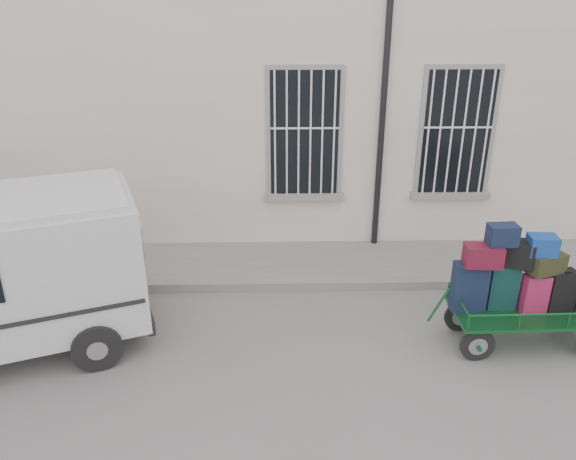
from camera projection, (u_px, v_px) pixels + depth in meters
The scene contains 4 objects.
ground at pixel (341, 338), 8.05m from camera, with size 80.00×80.00×0.00m, color slate.
building at pixel (318, 70), 11.89m from camera, with size 24.00×5.15×6.00m.
sidewalk at pixel (327, 264), 10.04m from camera, with size 24.00×1.70×0.15m, color slate.
luggage_cart at pixel (524, 287), 7.61m from camera, with size 2.44×0.97×1.81m.
Camera 1 is at (-0.91, -6.74, 4.65)m, focal length 35.00 mm.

